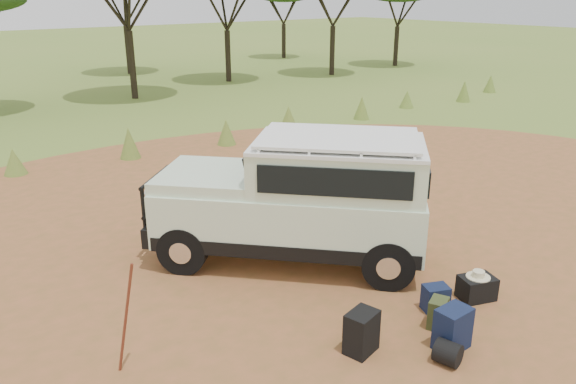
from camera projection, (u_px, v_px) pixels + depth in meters
ground at (336, 272)px, 9.64m from camera, size 140.00×140.00×0.00m
dirt_clearing at (336, 272)px, 9.64m from camera, size 23.00×23.00×0.01m
grass_fringe at (135, 145)px, 16.03m from camera, size 36.60×1.60×0.90m
safari_vehicle at (299, 201)px, 9.75m from camera, size 4.56×4.68×2.30m
walking_staff at (126, 319)px, 6.92m from camera, size 0.30×0.20×1.51m
backpack_black at (361, 332)px, 7.43m from camera, size 0.50×0.41×0.60m
backpack_navy at (453, 329)px, 7.51m from camera, size 0.46×0.33×0.60m
backpack_olive at (438, 314)px, 8.01m from camera, size 0.39×0.34×0.45m
duffel_navy at (435, 298)px, 8.43m from camera, size 0.44×0.40×0.41m
hard_case at (477, 288)px, 8.76m from camera, size 0.63×0.54×0.38m
stuff_sack at (448, 353)px, 7.24m from camera, size 0.39×0.39×0.32m
safari_hat at (478, 275)px, 8.68m from camera, size 0.37×0.37×0.11m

